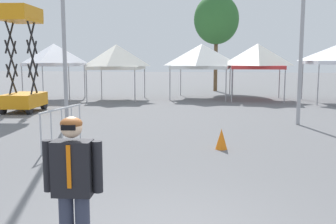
{
  "coord_description": "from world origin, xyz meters",
  "views": [
    {
      "loc": [
        0.88,
        -4.69,
        2.37
      ],
      "look_at": [
        -0.39,
        3.11,
        1.3
      ],
      "focal_mm": 41.24,
      "sensor_mm": 36.0,
      "label": 1
    }
  ],
  "objects_px": {
    "canopy_tent_right_of_center": "(258,56)",
    "light_pole_opposite_side": "(303,5)",
    "canopy_tent_behind_right": "(117,57)",
    "canopy_tent_far_right": "(54,55)",
    "person_foreground": "(73,185)",
    "scissor_lift": "(23,82)",
    "tree_behind_tents_center": "(216,20)",
    "canopy_tent_center": "(202,56)",
    "traffic_cone_lot_center": "(221,139)",
    "crowd_barrier_mid_lot": "(62,119)"
  },
  "relations": [
    {
      "from": "canopy_tent_behind_right",
      "to": "scissor_lift",
      "type": "xyz_separation_m",
      "value": [
        -2.6,
        -6.09,
        -1.16
      ]
    },
    {
      "from": "tree_behind_tents_center",
      "to": "person_foreground",
      "type": "bearing_deg",
      "value": -91.13
    },
    {
      "from": "person_foreground",
      "to": "crowd_barrier_mid_lot",
      "type": "bearing_deg",
      "value": 115.63
    },
    {
      "from": "canopy_tent_right_of_center",
      "to": "crowd_barrier_mid_lot",
      "type": "bearing_deg",
      "value": -114.03
    },
    {
      "from": "canopy_tent_far_right",
      "to": "light_pole_opposite_side",
      "type": "distance_m",
      "value": 15.15
    },
    {
      "from": "crowd_barrier_mid_lot",
      "to": "tree_behind_tents_center",
      "type": "bearing_deg",
      "value": 80.28
    },
    {
      "from": "canopy_tent_center",
      "to": "traffic_cone_lot_center",
      "type": "bearing_deg",
      "value": -83.49
    },
    {
      "from": "canopy_tent_behind_right",
      "to": "tree_behind_tents_center",
      "type": "relative_size",
      "value": 0.46
    },
    {
      "from": "canopy_tent_behind_right",
      "to": "canopy_tent_center",
      "type": "relative_size",
      "value": 0.9
    },
    {
      "from": "person_foreground",
      "to": "crowd_barrier_mid_lot",
      "type": "distance_m",
      "value": 6.68
    },
    {
      "from": "canopy_tent_right_of_center",
      "to": "crowd_barrier_mid_lot",
      "type": "xyz_separation_m",
      "value": [
        -6.08,
        -13.64,
        -1.82
      ]
    },
    {
      "from": "traffic_cone_lot_center",
      "to": "tree_behind_tents_center",
      "type": "bearing_deg",
      "value": 92.75
    },
    {
      "from": "person_foreground",
      "to": "tree_behind_tents_center",
      "type": "distance_m",
      "value": 26.19
    },
    {
      "from": "scissor_lift",
      "to": "tree_behind_tents_center",
      "type": "xyz_separation_m",
      "value": [
        8.2,
        13.33,
        3.95
      ]
    },
    {
      "from": "canopy_tent_behind_right",
      "to": "light_pole_opposite_side",
      "type": "bearing_deg",
      "value": -40.14
    },
    {
      "from": "crowd_barrier_mid_lot",
      "to": "canopy_tent_right_of_center",
      "type": "bearing_deg",
      "value": 65.97
    },
    {
      "from": "canopy_tent_right_of_center",
      "to": "tree_behind_tents_center",
      "type": "distance_m",
      "value": 7.28
    },
    {
      "from": "scissor_lift",
      "to": "person_foreground",
      "type": "relative_size",
      "value": 2.65
    },
    {
      "from": "light_pole_opposite_side",
      "to": "tree_behind_tents_center",
      "type": "distance_m",
      "value": 15.48
    },
    {
      "from": "canopy_tent_right_of_center",
      "to": "person_foreground",
      "type": "xyz_separation_m",
      "value": [
        -3.2,
        -19.65,
        -1.54
      ]
    },
    {
      "from": "scissor_lift",
      "to": "light_pole_opposite_side",
      "type": "bearing_deg",
      "value": -8.13
    },
    {
      "from": "canopy_tent_far_right",
      "to": "canopy_tent_right_of_center",
      "type": "bearing_deg",
      "value": 6.26
    },
    {
      "from": "canopy_tent_behind_right",
      "to": "person_foreground",
      "type": "distance_m",
      "value": 19.33
    },
    {
      "from": "tree_behind_tents_center",
      "to": "traffic_cone_lot_center",
      "type": "relative_size",
      "value": 12.97
    },
    {
      "from": "canopy_tent_center",
      "to": "light_pole_opposite_side",
      "type": "bearing_deg",
      "value": -65.43
    },
    {
      "from": "canopy_tent_center",
      "to": "scissor_lift",
      "type": "height_order",
      "value": "scissor_lift"
    },
    {
      "from": "canopy_tent_far_right",
      "to": "canopy_tent_behind_right",
      "type": "distance_m",
      "value": 3.85
    },
    {
      "from": "canopy_tent_right_of_center",
      "to": "light_pole_opposite_side",
      "type": "height_order",
      "value": "light_pole_opposite_side"
    },
    {
      "from": "canopy_tent_right_of_center",
      "to": "scissor_lift",
      "type": "distance_m",
      "value": 13.08
    },
    {
      "from": "canopy_tent_center",
      "to": "tree_behind_tents_center",
      "type": "bearing_deg",
      "value": 83.64
    },
    {
      "from": "light_pole_opposite_side",
      "to": "canopy_tent_behind_right",
      "type": "bearing_deg",
      "value": 139.86
    },
    {
      "from": "light_pole_opposite_side",
      "to": "tree_behind_tents_center",
      "type": "height_order",
      "value": "light_pole_opposite_side"
    },
    {
      "from": "canopy_tent_center",
      "to": "light_pole_opposite_side",
      "type": "xyz_separation_m",
      "value": [
        4.26,
        -9.32,
        1.71
      ]
    },
    {
      "from": "person_foreground",
      "to": "light_pole_opposite_side",
      "type": "relative_size",
      "value": 0.24
    },
    {
      "from": "tree_behind_tents_center",
      "to": "crowd_barrier_mid_lot",
      "type": "distance_m",
      "value": 20.62
    },
    {
      "from": "scissor_lift",
      "to": "crowd_barrier_mid_lot",
      "type": "bearing_deg",
      "value": -53.48
    },
    {
      "from": "canopy_tent_far_right",
      "to": "person_foreground",
      "type": "height_order",
      "value": "canopy_tent_far_right"
    },
    {
      "from": "canopy_tent_center",
      "to": "canopy_tent_right_of_center",
      "type": "relative_size",
      "value": 1.11
    },
    {
      "from": "canopy_tent_center",
      "to": "person_foreground",
      "type": "distance_m",
      "value": 20.19
    },
    {
      "from": "canopy_tent_far_right",
      "to": "canopy_tent_right_of_center",
      "type": "height_order",
      "value": "canopy_tent_far_right"
    },
    {
      "from": "canopy_tent_right_of_center",
      "to": "crowd_barrier_mid_lot",
      "type": "distance_m",
      "value": 15.05
    },
    {
      "from": "canopy_tent_far_right",
      "to": "canopy_tent_behind_right",
      "type": "relative_size",
      "value": 1.02
    },
    {
      "from": "person_foreground",
      "to": "canopy_tent_behind_right",
      "type": "bearing_deg",
      "value": 105.3
    },
    {
      "from": "crowd_barrier_mid_lot",
      "to": "traffic_cone_lot_center",
      "type": "bearing_deg",
      "value": 4.85
    },
    {
      "from": "canopy_tent_right_of_center",
      "to": "light_pole_opposite_side",
      "type": "bearing_deg",
      "value": -83.93
    },
    {
      "from": "tree_behind_tents_center",
      "to": "canopy_tent_behind_right",
      "type": "bearing_deg",
      "value": -127.7
    },
    {
      "from": "canopy_tent_center",
      "to": "canopy_tent_behind_right",
      "type": "bearing_deg",
      "value": -162.73
    },
    {
      "from": "canopy_tent_far_right",
      "to": "canopy_tent_center",
      "type": "xyz_separation_m",
      "value": [
        8.8,
        1.81,
        -0.08
      ]
    },
    {
      "from": "light_pole_opposite_side",
      "to": "scissor_lift",
      "type": "bearing_deg",
      "value": 171.87
    },
    {
      "from": "canopy_tent_center",
      "to": "scissor_lift",
      "type": "relative_size",
      "value": 0.77
    }
  ]
}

